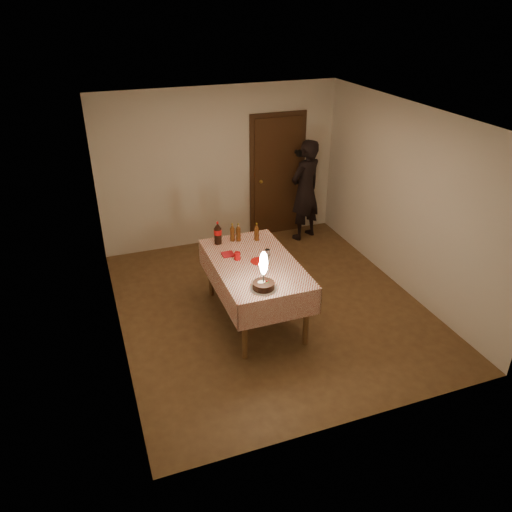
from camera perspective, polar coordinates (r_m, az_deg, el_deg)
name	(u,v)px	position (r m, az deg, el deg)	size (l,w,h in m)	color
ground	(270,305)	(6.94, 1.58, -5.67)	(4.00, 4.50, 0.01)	brown
room_shell	(272,191)	(6.26, 1.82, 7.47)	(4.04, 4.54, 2.62)	beige
dining_table	(255,270)	(6.32, -0.16, -1.58)	(1.02, 1.72, 0.84)	brown
birthday_cake	(264,279)	(5.65, 0.87, -2.61)	(0.31, 0.31, 0.48)	white
red_plate	(259,261)	(6.28, 0.38, -0.58)	(0.22, 0.22, 0.01)	#B8100C
red_cup	(237,256)	(6.31, -2.15, 0.00)	(0.08, 0.08, 0.10)	#B10C0E
clear_cup	(267,253)	(6.39, 1.31, 0.37)	(0.07, 0.07, 0.09)	silver
napkin_stack	(228,254)	(6.44, -3.23, 0.20)	(0.15, 0.15, 0.02)	#B0141B
cola_bottle	(218,233)	(6.68, -4.39, 2.62)	(0.10, 0.10, 0.32)	black
amber_bottle_left	(232,233)	(6.76, -2.72, 2.67)	(0.06, 0.06, 0.25)	#522A0E
amber_bottle_right	(257,232)	(6.77, 0.07, 2.72)	(0.06, 0.06, 0.25)	#522A0E
amber_bottle_mid	(238,233)	(6.76, -2.03, 2.68)	(0.06, 0.06, 0.25)	#522A0E
photographer	(305,190)	(8.56, 5.65, 7.49)	(0.75, 0.63, 1.74)	black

